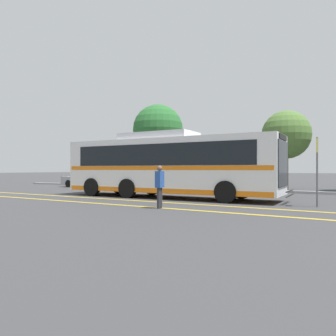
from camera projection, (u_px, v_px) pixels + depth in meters
name	position (u px, v px, depth m)	size (l,w,h in m)	color
ground_plane	(192.00, 198.00, 16.84)	(220.00, 220.00, 0.00)	#38383A
lane_strip_0	(144.00, 201.00, 15.35)	(0.20, 31.58, 0.01)	gold
lane_strip_1	(119.00, 205.00, 13.76)	(0.20, 31.58, 0.01)	gold
curb_strip	(217.00, 189.00, 23.05)	(39.58, 0.36, 0.15)	#99999E
transit_bus	(168.00, 164.00, 17.25)	(11.96, 2.95, 3.44)	white
parked_car_0	(90.00, 179.00, 27.10)	(4.68, 2.13, 1.37)	#9E9EA3
parked_car_1	(160.00, 181.00, 23.42)	(4.67, 2.17, 1.30)	maroon
pedestrian_0	(160.00, 184.00, 12.58)	(0.28, 0.45, 1.65)	#2D2D33
bus_stop_sign	(317.00, 163.00, 12.98)	(0.07, 0.40, 2.78)	#59595E
tree_1	(286.00, 135.00, 24.11)	(3.55, 3.55, 5.81)	#513823
tree_2	(158.00, 130.00, 30.48)	(4.67, 4.67, 7.50)	#513823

